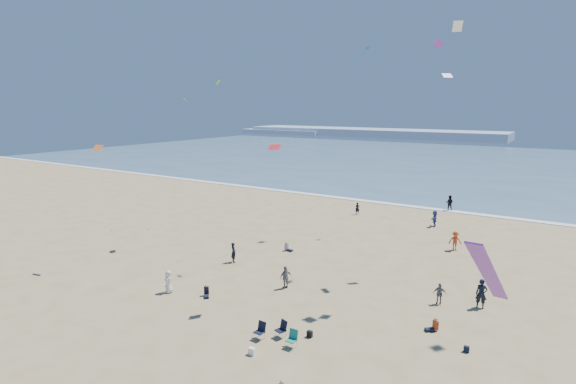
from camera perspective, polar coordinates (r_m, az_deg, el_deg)
The scene contains 11 objects.
ocean at distance 108.55m, azimuth 24.61°, elevation 3.08°, with size 220.00×100.00×0.06m, color #476B84.
surf_line at distance 60.04m, azimuth 17.68°, elevation -2.04°, with size 220.00×1.20×0.08m, color white.
headland_far at distance 196.83m, azimuth 10.31°, elevation 7.43°, with size 110.00×20.00×3.20m, color #7A8EA8.
headland_near at distance 211.03m, azimuth -0.40°, elevation 7.66°, with size 40.00×14.00×2.00m, color #7A8EA8.
standing_flyers at distance 36.85m, azimuth 16.15°, elevation -8.73°, with size 27.88×53.89×1.95m.
seated_group at distance 27.89m, azimuth 0.60°, elevation -15.81°, with size 16.25×22.68×0.84m.
chair_cluster at distance 26.19m, azimuth -1.43°, elevation -17.50°, with size 2.62×1.51×1.00m.
white_tote at distance 25.22m, azimuth -4.62°, elevation -19.53°, with size 0.35×0.20×0.40m, color white.
black_backpack at distance 26.78m, azimuth 2.77°, elevation -17.58°, with size 0.30×0.22×0.38m, color black.
navy_bag at distance 27.13m, azimuth 21.72°, elevation -18.05°, with size 0.28×0.18×0.34m, color black.
kites_aloft at distance 25.30m, azimuth 20.39°, elevation 13.04°, with size 40.57×40.39×29.24m.
Camera 1 is at (14.63, -11.78, 12.96)m, focal length 28.00 mm.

